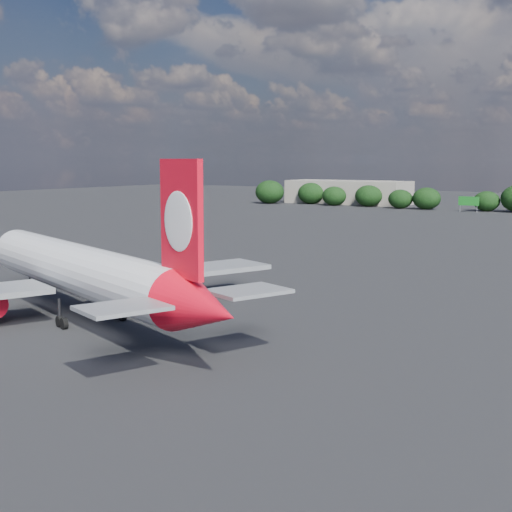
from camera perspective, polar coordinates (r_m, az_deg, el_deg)
The scene contains 4 objects.
ground at distance 104.01m, azimuth 7.29°, elevation -0.76°, with size 500.00×500.00×0.00m, color black.
qantas_airliner at distance 68.37m, azimuth -13.39°, elevation -1.38°, with size 45.39×43.63×15.27m.
terminal_building at distance 250.28m, azimuth 7.38°, elevation 5.08°, with size 42.00×16.00×8.00m.
highway_sign at distance 218.10m, azimuth 16.65°, elevation 4.22°, with size 6.00×0.30×4.50m.
Camera 1 is at (45.41, -32.33, 15.21)m, focal length 50.00 mm.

